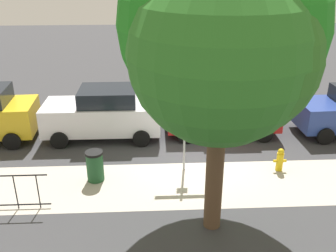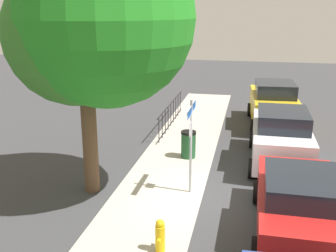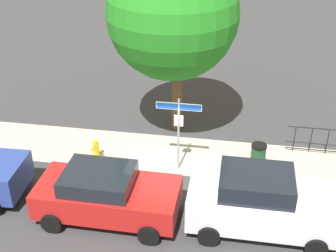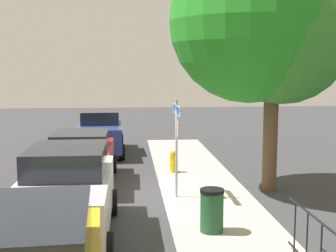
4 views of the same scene
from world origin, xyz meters
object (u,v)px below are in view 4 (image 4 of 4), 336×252
car_blue (100,132)px  shade_tree (265,30)px  car_red (81,158)px  fire_hydrant (173,161)px  trash_bin (212,210)px  car_white (67,193)px  street_sign (177,128)px

car_blue → shade_tree: bearing=37.4°
car_red → fire_hydrant: bearing=113.7°
car_red → trash_bin: 5.70m
shade_tree → trash_bin: size_ratio=7.49×
shade_tree → car_white: 7.36m
shade_tree → fire_hydrant: size_ratio=9.41×
fire_hydrant → car_blue: bearing=-144.1°
street_sign → car_blue: size_ratio=0.62×
street_sign → car_white: size_ratio=0.64×
car_red → trash_bin: (4.58, 3.38, -0.35)m
car_blue → trash_bin: size_ratio=4.57×
fire_hydrant → trash_bin: bearing=2.9°
shade_tree → fire_hydrant: (-2.54, -2.44, -4.37)m
car_white → fire_hydrant: car_white is taller
car_blue → fire_hydrant: car_blue is taller
fire_hydrant → car_white: bearing=-25.9°
shade_tree → car_white: shade_tree is taller
car_white → fire_hydrant: 6.64m
car_blue → car_red: (5.14, -0.31, -0.09)m
car_blue → car_white: car_white is taller
car_white → trash_bin: bearing=90.8°
shade_tree → fire_hydrant: bearing=-136.1°
car_red → car_white: car_white is taller
shade_tree → trash_bin: bearing=-32.6°
car_red → car_white: 4.64m
street_sign → fire_hydrant: (-3.10, 0.20, -1.60)m
car_blue → car_red: 5.15m
car_blue → car_white: bearing=-2.6°
car_blue → car_red: size_ratio=1.04×
shade_tree → trash_bin: (3.36, -2.14, -4.26)m
car_red → fire_hydrant: car_red is taller
fire_hydrant → shade_tree: bearing=43.9°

